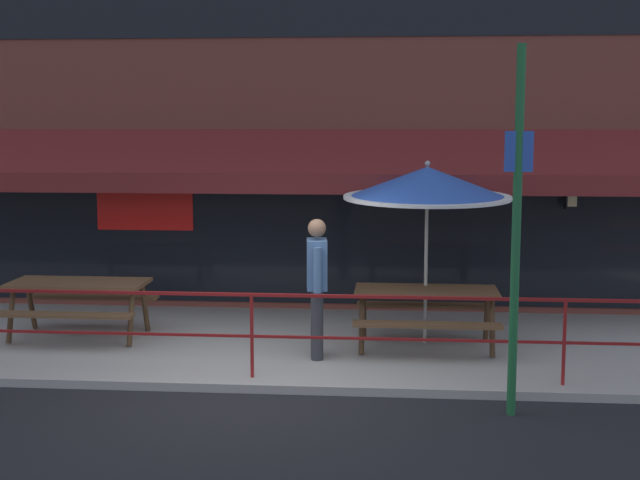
{
  "coord_description": "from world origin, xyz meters",
  "views": [
    {
      "loc": [
        1.6,
        -9.37,
        3.0
      ],
      "look_at": [
        0.66,
        1.6,
        1.5
      ],
      "focal_mm": 50.0,
      "sensor_mm": 36.0,
      "label": 1
    }
  ],
  "objects_px": {
    "picnic_table_left": "(79,293)",
    "street_sign_pole": "(516,228)",
    "picnic_table_centre": "(426,302)",
    "patio_umbrella_centre": "(427,184)",
    "pedestrian_walking": "(317,281)"
  },
  "relations": [
    {
      "from": "picnic_table_left",
      "to": "patio_umbrella_centre",
      "type": "distance_m",
      "value": 4.81
    },
    {
      "from": "picnic_table_centre",
      "to": "patio_umbrella_centre",
      "type": "bearing_deg",
      "value": 90.0
    },
    {
      "from": "picnic_table_left",
      "to": "street_sign_pole",
      "type": "height_order",
      "value": "street_sign_pole"
    },
    {
      "from": "pedestrian_walking",
      "to": "street_sign_pole",
      "type": "distance_m",
      "value": 2.83
    },
    {
      "from": "patio_umbrella_centre",
      "to": "street_sign_pole",
      "type": "relative_size",
      "value": 0.64
    },
    {
      "from": "pedestrian_walking",
      "to": "street_sign_pole",
      "type": "relative_size",
      "value": 0.46
    },
    {
      "from": "picnic_table_left",
      "to": "street_sign_pole",
      "type": "distance_m",
      "value": 6.0
    },
    {
      "from": "patio_umbrella_centre",
      "to": "pedestrian_walking",
      "type": "distance_m",
      "value": 1.94
    },
    {
      "from": "picnic_table_centre",
      "to": "pedestrian_walking",
      "type": "xyz_separation_m",
      "value": [
        -1.34,
        -0.57,
        0.35
      ]
    },
    {
      "from": "patio_umbrella_centre",
      "to": "pedestrian_walking",
      "type": "height_order",
      "value": "patio_umbrella_centre"
    },
    {
      "from": "picnic_table_centre",
      "to": "patio_umbrella_centre",
      "type": "height_order",
      "value": "patio_umbrella_centre"
    },
    {
      "from": "picnic_table_left",
      "to": "patio_umbrella_centre",
      "type": "relative_size",
      "value": 0.76
    },
    {
      "from": "picnic_table_centre",
      "to": "street_sign_pole",
      "type": "relative_size",
      "value": 0.48
    },
    {
      "from": "picnic_table_centre",
      "to": "street_sign_pole",
      "type": "height_order",
      "value": "street_sign_pole"
    },
    {
      "from": "picnic_table_left",
      "to": "pedestrian_walking",
      "type": "relative_size",
      "value": 1.05
    }
  ]
}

